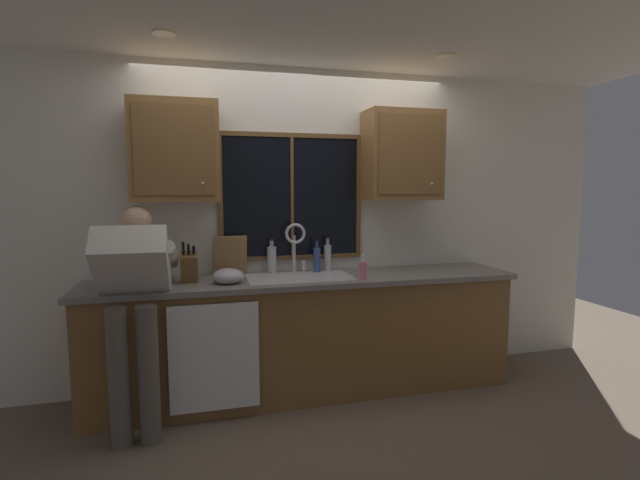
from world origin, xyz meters
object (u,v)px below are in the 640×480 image
mixing_bowl (228,276)px  bottle_amber_small (328,257)px  bottle_green_glass (317,259)px  cutting_board (230,256)px  person_standing (134,292)px  knife_block (189,268)px  soap_dispenser (363,270)px  bottle_tall_clear (272,259)px

mixing_bowl → bottle_amber_small: bearing=20.0°
bottle_green_glass → cutting_board: bearing=176.8°
person_standing → knife_block: 0.46m
bottle_amber_small → knife_block: bearing=-169.4°
knife_block → mixing_bowl: size_ratio=1.43×
person_standing → mixing_bowl: (0.61, 0.19, 0.04)m
soap_dispenser → person_standing: bearing=-177.8°
person_standing → soap_dispenser: bearing=2.2°
bottle_green_glass → bottle_amber_small: size_ratio=0.92×
person_standing → cutting_board: person_standing is taller
person_standing → soap_dispenser: (1.58, 0.06, 0.06)m
person_standing → bottle_green_glass: size_ratio=5.74×
knife_block → bottle_tall_clear: bearing=18.6°
mixing_bowl → bottle_amber_small: bottle_amber_small is taller
knife_block → soap_dispenser: (1.24, -0.23, -0.04)m
cutting_board → bottle_amber_small: 0.79m
knife_block → person_standing: bearing=-139.7°
cutting_board → bottle_green_glass: cutting_board is taller
bottle_amber_small → soap_dispenser: bearing=-71.0°
cutting_board → bottle_green_glass: 0.69m
cutting_board → bottle_amber_small: size_ratio=1.13×
cutting_board → bottle_tall_clear: bearing=1.4°
mixing_bowl → bottle_amber_small: 0.88m
bottle_green_glass → bottle_tall_clear: bearing=172.7°
person_standing → bottle_tall_clear: 1.10m
mixing_bowl → bottle_green_glass: size_ratio=0.87×
mixing_bowl → bottle_tall_clear: bottle_tall_clear is taller
mixing_bowl → bottle_green_glass: bearing=19.9°
knife_block → bottle_amber_small: (1.09, 0.20, 0.01)m
soap_dispenser → bottle_tall_clear: bottle_tall_clear is taller
cutting_board → bottle_amber_small: (0.79, -0.00, -0.04)m
bottle_tall_clear → bottle_amber_small: bottle_amber_small is taller
cutting_board → bottle_amber_small: cutting_board is taller
cutting_board → mixing_bowl: bearing=-97.2°
cutting_board → soap_dispenser: (0.94, -0.43, -0.08)m
knife_block → bottle_green_glass: (0.99, 0.17, -0.00)m
cutting_board → bottle_tall_clear: 0.33m
bottle_amber_small → cutting_board: bearing=179.9°
bottle_green_glass → person_standing: bearing=-161.2°
soap_dispenser → bottle_green_glass: bottle_green_glass is taller
mixing_bowl → cutting_board: bearing=82.8°
soap_dispenser → bottle_amber_small: 0.46m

